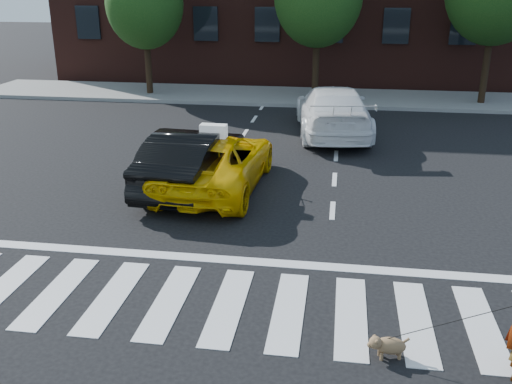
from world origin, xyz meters
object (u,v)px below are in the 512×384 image
black_sedan (192,158)px  white_suv (333,110)px  taxi (216,162)px  dog (387,345)px

black_sedan → white_suv: white_suv is taller
taxi → dog: bearing=123.3°
black_sedan → white_suv: 6.82m
dog → taxi: bearing=107.0°
black_sedan → dog: (4.49, -6.49, -0.56)m
taxi → dog: size_ratio=8.12×
black_sedan → taxi: bearing=-170.3°
taxi → dog: 7.63m
taxi → white_suv: size_ratio=0.87×
white_suv → dog: 12.46m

